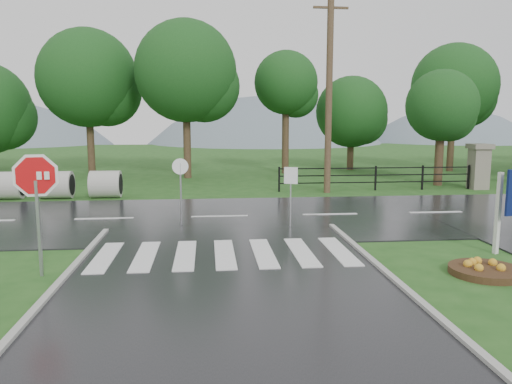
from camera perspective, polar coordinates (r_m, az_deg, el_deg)
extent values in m
plane|color=#214E1A|center=(8.23, -2.29, -16.79)|extent=(120.00, 120.00, 0.00)
cube|color=black|center=(17.78, -4.18, -2.93)|extent=(90.00, 8.00, 0.04)
cube|color=silver|center=(13.16, -16.88, -7.11)|extent=(0.50, 2.80, 0.02)
cube|color=silver|center=(13.00, -12.52, -7.13)|extent=(0.50, 2.80, 0.02)
cube|color=silver|center=(12.91, -8.07, -7.11)|extent=(0.50, 2.80, 0.02)
cube|color=silver|center=(12.91, -3.60, -7.05)|extent=(0.50, 2.80, 0.02)
cube|color=silver|center=(12.98, 0.85, -6.95)|extent=(0.50, 2.80, 0.02)
cube|color=silver|center=(13.12, 5.22, -6.81)|extent=(0.50, 2.80, 0.02)
cube|color=silver|center=(13.34, 9.47, -6.63)|extent=(0.50, 2.80, 0.02)
cube|color=gray|center=(27.11, 24.09, 2.43)|extent=(0.80, 0.80, 2.00)
cube|color=#6B6659|center=(27.03, 24.23, 4.79)|extent=(1.00, 1.00, 0.24)
cube|color=black|center=(25.00, 13.49, 1.10)|extent=(9.50, 0.05, 0.05)
cube|color=black|center=(24.96, 13.52, 1.89)|extent=(9.50, 0.05, 0.05)
cube|color=black|center=(24.93, 13.55, 2.69)|extent=(9.50, 0.05, 0.05)
cube|color=black|center=(23.85, 2.66, 1.46)|extent=(0.08, 0.08, 1.20)
cube|color=black|center=(26.91, 23.11, 1.59)|extent=(0.08, 0.08, 1.20)
sphere|color=slate|center=(79.55, -25.86, -5.40)|extent=(40.00, 40.00, 40.00)
sphere|color=slate|center=(75.82, 0.98, -7.44)|extent=(48.00, 48.00, 48.00)
sphere|color=slate|center=(82.72, 20.68, -3.56)|extent=(36.00, 36.00, 36.00)
cylinder|color=#9E9B93|center=(24.23, -26.59, 0.68)|extent=(1.30, 1.20, 1.20)
cylinder|color=#9E9B93|center=(23.56, -21.82, 0.77)|extent=(1.30, 1.20, 1.20)
cylinder|color=#9E9B93|center=(23.06, -16.80, 0.86)|extent=(1.30, 1.20, 1.20)
cube|color=#939399|center=(12.05, -23.56, -3.89)|extent=(0.06, 0.06, 2.16)
cylinder|color=white|center=(11.87, -23.88, 1.73)|extent=(1.27, 0.31, 1.30)
cylinder|color=red|center=(11.86, -23.90, 1.73)|extent=(1.10, 0.29, 1.13)
cube|color=silver|center=(14.32, 25.93, -2.21)|extent=(0.13, 0.13, 2.14)
cylinder|color=#332111|center=(12.54, 24.76, -8.20)|extent=(1.61, 1.61, 0.16)
cube|color=#939399|center=(15.98, 3.97, -0.87)|extent=(0.04, 0.04, 1.84)
cube|color=white|center=(15.86, 4.01, 1.89)|extent=(0.42, 0.17, 0.53)
cylinder|color=#939399|center=(16.31, -8.58, -0.35)|extent=(0.06, 0.06, 2.07)
cylinder|color=white|center=(16.17, -8.65, 2.90)|extent=(0.52, 0.09, 0.52)
cylinder|color=#473523|center=(23.63, 8.34, 10.94)|extent=(0.30, 0.30, 9.12)
cube|color=brown|center=(24.11, 8.55, 20.12)|extent=(1.62, 0.15, 0.10)
cylinder|color=#3D2B1C|center=(27.75, 20.21, 4.27)|extent=(0.47, 0.47, 3.45)
sphere|color=#133D15|center=(27.70, 20.47, 9.26)|extent=(3.66, 3.66, 3.66)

